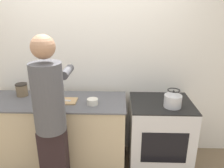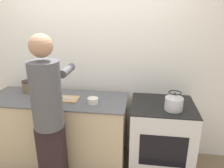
# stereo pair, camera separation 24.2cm
# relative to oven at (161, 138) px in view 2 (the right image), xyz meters

# --- Properties ---
(wall_back) EXTENTS (8.00, 0.05, 2.60)m
(wall_back) POSITION_rel_oven_xyz_m (-0.88, 0.40, 0.85)
(wall_back) COLOR white
(wall_back) RESTS_ON ground_plane
(counter) EXTENTS (1.72, 0.64, 0.91)m
(counter) POSITION_rel_oven_xyz_m (-1.29, -0.02, 0.01)
(counter) COLOR #C6B28E
(counter) RESTS_ON ground_plane
(oven) EXTENTS (0.73, 0.66, 0.89)m
(oven) POSITION_rel_oven_xyz_m (0.00, 0.00, 0.00)
(oven) COLOR silver
(oven) RESTS_ON ground_plane
(person) EXTENTS (0.34, 0.58, 1.75)m
(person) POSITION_rel_oven_xyz_m (-1.18, -0.51, 0.52)
(person) COLOR black
(person) RESTS_ON ground_plane
(cutting_board) EXTENTS (0.32, 0.19, 0.02)m
(cutting_board) POSITION_rel_oven_xyz_m (-1.17, -0.05, 0.47)
(cutting_board) COLOR tan
(cutting_board) RESTS_ON counter
(knife) EXTENTS (0.21, 0.07, 0.01)m
(knife) POSITION_rel_oven_xyz_m (-1.19, -0.05, 0.48)
(knife) COLOR silver
(knife) RESTS_ON cutting_board
(kettle) EXTENTS (0.20, 0.20, 0.21)m
(kettle) POSITION_rel_oven_xyz_m (0.10, -0.12, 0.53)
(kettle) COLOR silver
(kettle) RESTS_ON oven
(bowl_prep) EXTENTS (0.13, 0.13, 0.07)m
(bowl_prep) POSITION_rel_oven_xyz_m (-0.81, -0.12, 0.50)
(bowl_prep) COLOR silver
(bowl_prep) RESTS_ON counter
(canister_jar) EXTENTS (0.15, 0.15, 0.16)m
(canister_jar) POSITION_rel_oven_xyz_m (-1.73, 0.12, 0.54)
(canister_jar) COLOR #756047
(canister_jar) RESTS_ON counter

